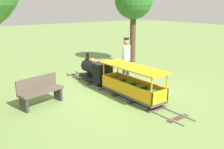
% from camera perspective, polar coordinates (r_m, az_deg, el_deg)
% --- Properties ---
extents(ground_plane, '(60.00, 60.00, 0.00)m').
position_cam_1_polar(ground_plane, '(8.54, 0.21, -3.64)').
color(ground_plane, '#75934C').
extents(track, '(0.67, 6.05, 0.04)m').
position_cam_1_polar(track, '(8.49, 0.46, -3.63)').
color(track, gray).
rests_on(track, ground_plane).
extents(locomotive, '(0.63, 1.45, 1.02)m').
position_cam_1_polar(locomotive, '(9.17, -3.49, 0.84)').
color(locomotive, black).
rests_on(locomotive, ground_plane).
extents(passenger_car, '(0.73, 2.35, 0.97)m').
position_cam_1_polar(passenger_car, '(7.70, 4.52, -2.50)').
color(passenger_car, '#3F3F3F').
rests_on(passenger_car, ground_plane).
extents(conductor_person, '(0.30, 0.30, 1.62)m').
position_cam_1_polar(conductor_person, '(9.41, 3.15, 4.14)').
color(conductor_person, '#282D47').
rests_on(conductor_person, ground_plane).
extents(park_bench, '(1.36, 0.69, 0.82)m').
position_cam_1_polar(park_bench, '(7.51, -15.61, -3.56)').
color(park_bench, brown).
rests_on(park_bench, ground_plane).
extents(oak_tree_far, '(1.75, 1.75, 3.85)m').
position_cam_1_polar(oak_tree_far, '(12.27, 4.80, 15.94)').
color(oak_tree_far, '#4C3823').
rests_on(oak_tree_far, ground_plane).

